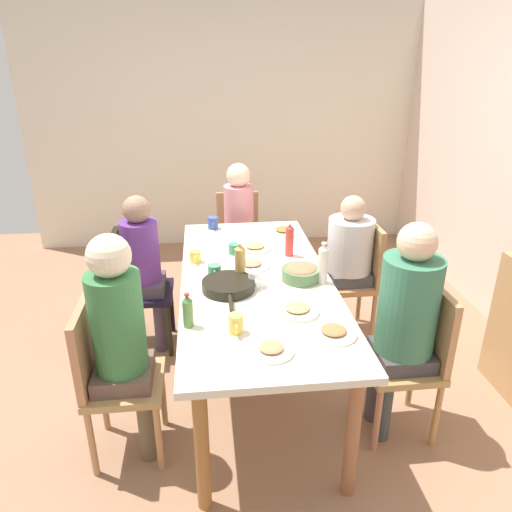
{
  "coord_description": "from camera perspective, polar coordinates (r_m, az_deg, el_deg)",
  "views": [
    {
      "loc": [
        2.69,
        -0.3,
        2.07
      ],
      "look_at": [
        0.0,
        0.0,
        0.92
      ],
      "focal_mm": 33.86,
      "sensor_mm": 36.0,
      "label": 1
    }
  ],
  "objects": [
    {
      "name": "cup_1",
      "position": [
        2.43,
        -2.39,
        -8.02
      ],
      "size": [
        0.11,
        0.07,
        0.1
      ],
      "color": "#E7BE53",
      "rests_on": "dining_table"
    },
    {
      "name": "dining_table",
      "position": [
        3.04,
        -0.0,
        -4.0
      ],
      "size": [
        2.11,
        0.92,
        0.77
      ],
      "color": "beige",
      "rests_on": "ground_plane"
    },
    {
      "name": "cup_2",
      "position": [
        3.02,
        -4.93,
        -1.73
      ],
      "size": [
        0.12,
        0.08,
        0.08
      ],
      "color": "#498862",
      "rests_on": "dining_table"
    },
    {
      "name": "person_0",
      "position": [
        4.26,
        -2.01,
        4.4
      ],
      "size": [
        0.3,
        0.3,
        1.2
      ],
      "color": "brown",
      "rests_on": "ground_plane"
    },
    {
      "name": "ground_plane",
      "position": [
        3.41,
        -0.0,
        -14.4
      ],
      "size": [
        6.35,
        6.35,
        0.0
      ],
      "primitive_type": "plane",
      "color": "#946C50"
    },
    {
      "name": "bottle_0",
      "position": [
        2.94,
        -1.88,
        -0.75
      ],
      "size": [
        0.07,
        0.07,
        0.24
      ],
      "color": "tan",
      "rests_on": "dining_table"
    },
    {
      "name": "bottle_1",
      "position": [
        2.48,
        -8.05,
        -6.47
      ],
      "size": [
        0.05,
        0.05,
        0.19
      ],
      "color": "#55813D",
      "rests_on": "dining_table"
    },
    {
      "name": "person_4",
      "position": [
        3.66,
        10.82,
        0.35
      ],
      "size": [
        0.34,
        0.34,
        1.13
      ],
      "color": "#45363B",
      "rests_on": "ground_plane"
    },
    {
      "name": "cup_4",
      "position": [
        3.24,
        -7.18,
        -0.07
      ],
      "size": [
        0.11,
        0.07,
        0.08
      ],
      "color": "#E5CF52",
      "rests_on": "dining_table"
    },
    {
      "name": "plate_2",
      "position": [
        3.76,
        3.33,
        2.99
      ],
      "size": [
        0.25,
        0.25,
        0.04
      ],
      "color": "silver",
      "rests_on": "dining_table"
    },
    {
      "name": "serving_pan",
      "position": [
        2.85,
        -3.3,
        -3.52
      ],
      "size": [
        0.49,
        0.31,
        0.06
      ],
      "color": "black",
      "rests_on": "dining_table"
    },
    {
      "name": "person_3",
      "position": [
        2.73,
        17.25,
        -6.55
      ],
      "size": [
        0.32,
        0.32,
        1.29
      ],
      "color": "#3C4341",
      "rests_on": "ground_plane"
    },
    {
      "name": "plate_3",
      "position": [
        2.46,
        9.14,
        -8.86
      ],
      "size": [
        0.24,
        0.24,
        0.04
      ],
      "color": "white",
      "rests_on": "dining_table"
    },
    {
      "name": "plate_5",
      "position": [
        2.63,
        4.9,
        -6.33
      ],
      "size": [
        0.24,
        0.24,
        0.04
      ],
      "color": "silver",
      "rests_on": "dining_table"
    },
    {
      "name": "chair_1",
      "position": [
        3.61,
        -14.34,
        -3.31
      ],
      "size": [
        0.4,
        0.4,
        0.9
      ],
      "color": "black",
      "rests_on": "ground_plane"
    },
    {
      "name": "cup_5",
      "position": [
        2.88,
        -0.1,
        -2.72
      ],
      "size": [
        0.12,
        0.08,
        0.1
      ],
      "color": "white",
      "rests_on": "dining_table"
    },
    {
      "name": "plate_1",
      "position": [
        3.15,
        -0.52,
        -1.05
      ],
      "size": [
        0.23,
        0.23,
        0.04
      ],
      "color": "silver",
      "rests_on": "dining_table"
    },
    {
      "name": "person_1",
      "position": [
        3.53,
        -13.13,
        -0.62
      ],
      "size": [
        0.3,
        0.3,
        1.18
      ],
      "color": "#3E3C44",
      "rests_on": "ground_plane"
    },
    {
      "name": "chair_0",
      "position": [
        4.42,
        -2.07,
        2.35
      ],
      "size": [
        0.4,
        0.4,
        0.9
      ],
      "color": "tan",
      "rests_on": "ground_plane"
    },
    {
      "name": "person_2",
      "position": [
        2.57,
        -15.68,
        -8.58
      ],
      "size": [
        0.3,
        0.3,
        1.29
      ],
      "color": "brown",
      "rests_on": "ground_plane"
    },
    {
      "name": "plate_0",
      "position": [
        3.44,
        -0.15,
        1.04
      ],
      "size": [
        0.24,
        0.24,
        0.04
      ],
      "color": "#EFDCC6",
      "rests_on": "dining_table"
    },
    {
      "name": "chair_3",
      "position": [
        2.9,
        18.28,
        -10.84
      ],
      "size": [
        0.4,
        0.4,
        0.9
      ],
      "color": "#A3824B",
      "rests_on": "ground_plane"
    },
    {
      "name": "wall_left",
      "position": [
        5.46,
        -3.28,
        14.88
      ],
      "size": [
        0.12,
        4.3,
        2.6
      ],
      "primitive_type": "cube",
      "color": "beige",
      "rests_on": "ground_plane"
    },
    {
      "name": "plate_4",
      "position": [
        2.3,
        1.79,
        -10.96
      ],
      "size": [
        0.22,
        0.22,
        0.04
      ],
      "color": "white",
      "rests_on": "dining_table"
    },
    {
      "name": "bottle_2",
      "position": [
        3.3,
        3.98,
        1.88
      ],
      "size": [
        0.06,
        0.06,
        0.24
      ],
      "color": "#D33C36",
      "rests_on": "dining_table"
    },
    {
      "name": "chair_2",
      "position": [
        2.72,
        -17.04,
        -13.15
      ],
      "size": [
        0.4,
        0.4,
        0.9
      ],
      "color": "#A78552",
      "rests_on": "ground_plane"
    },
    {
      "name": "cup_0",
      "position": [
        3.84,
        -5.11,
        3.91
      ],
      "size": [
        0.12,
        0.08,
        0.09
      ],
      "color": "#395099",
      "rests_on": "dining_table"
    },
    {
      "name": "cup_3",
      "position": [
        3.35,
        -2.52,
        0.86
      ],
      "size": [
        0.12,
        0.09,
        0.07
      ],
      "color": "#3E8A60",
      "rests_on": "dining_table"
    },
    {
      "name": "bottle_3",
      "position": [
        2.93,
        7.91,
        -0.92
      ],
      "size": [
        0.06,
        0.06,
        0.26
      ],
      "color": "silver",
      "rests_on": "dining_table"
    },
    {
      "name": "bowl_0",
      "position": [
        2.98,
        5.3,
        -1.97
      ],
      "size": [
        0.24,
        0.24,
        0.1
      ],
      "color": "#54764C",
      "rests_on": "dining_table"
    },
    {
      "name": "chair_4",
      "position": [
        3.75,
        11.95,
        -2.07
      ],
      "size": [
        0.4,
        0.4,
        0.9
      ],
      "color": "#B67C4B",
      "rests_on": "ground_plane"
    }
  ]
}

